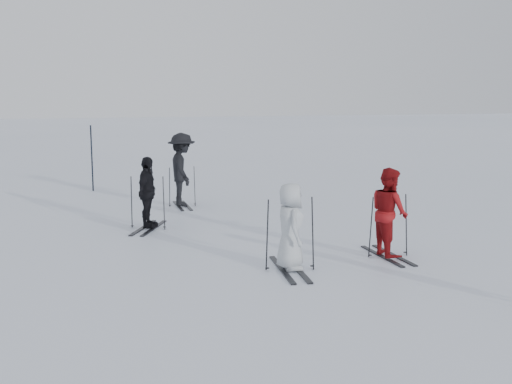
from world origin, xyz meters
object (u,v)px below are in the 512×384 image
skier_uphill_far (182,170)px  skier_uphill_left (147,194)px  skier_red (389,213)px  skier_grey (290,228)px  piste_marker (92,158)px

skier_uphill_far → skier_uphill_left: bearing=154.9°
skier_red → skier_grey: size_ratio=1.10×
skier_red → piste_marker: (-5.39, 9.60, 0.19)m
skier_uphill_left → skier_uphill_far: bearing=-0.2°
skier_red → skier_uphill_left: bearing=46.8°
skier_uphill_left → skier_uphill_far: 2.87m
skier_grey → piste_marker: size_ratio=0.74×
skier_grey → skier_uphill_far: (-0.95, 6.69, 0.22)m
skier_uphill_left → piste_marker: piste_marker is taller
skier_grey → skier_uphill_far: size_ratio=0.78×
skier_red → skier_uphill_left: size_ratio=1.03×
skier_red → skier_uphill_left: 5.58m
skier_red → piste_marker: bearing=27.0°
skier_uphill_far → piste_marker: 4.08m
skier_grey → skier_red: bearing=-74.3°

